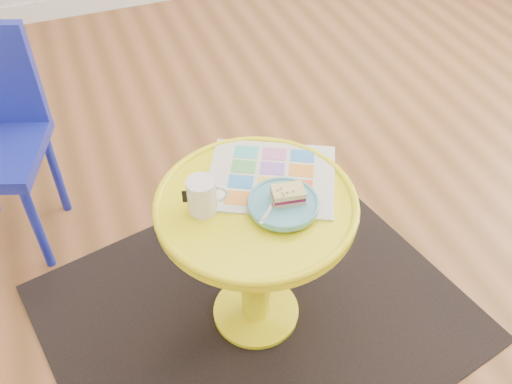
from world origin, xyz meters
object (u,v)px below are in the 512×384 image
object	(u,v)px
side_table	(256,239)
mug	(203,195)
plate	(283,204)
newspaper	(271,177)

from	to	relation	value
side_table	mug	bearing A→B (deg)	169.63
plate	mug	bearing A→B (deg)	159.21
newspaper	side_table	bearing A→B (deg)	-107.49
side_table	mug	world-z (taller)	mug
side_table	mug	distance (m)	0.25
newspaper	mug	size ratio (longest dim) A/B	3.26
side_table	plate	world-z (taller)	plate
newspaper	plate	world-z (taller)	plate
newspaper	plate	distance (m)	0.13
mug	plate	xyz separation A→B (m)	(0.20, -0.08, -0.03)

